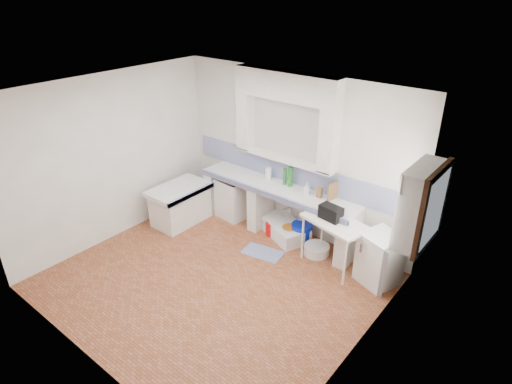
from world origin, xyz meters
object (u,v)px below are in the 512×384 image
Objects in this scene: stove at (234,198)px; fridge at (380,259)px; sink at (284,229)px; side_table at (333,244)px.

fridge is (2.98, -0.15, 0.02)m from stove.
stove reaches higher than sink.
side_table is at bearing -152.71° from fridge.
fridge reaches higher than stove.
sink is 1.19× the size of fridge.
sink is at bearing 6.31° from stove.
fridge is (0.73, 0.09, -0.01)m from side_table.
fridge is at bearing 1.96° from stove.
stove reaches higher than side_table.
fridge reaches higher than sink.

